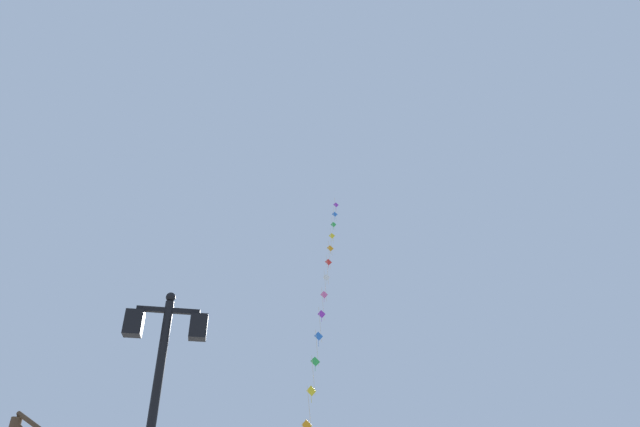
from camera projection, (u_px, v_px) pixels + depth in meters
The scene contains 2 objects.
twin_lantern_lamp_post at pixel (158, 384), 7.74m from camera, with size 1.30×0.28×4.80m.
kite_train at pixel (324, 295), 28.89m from camera, with size 6.00×16.05×22.79m.
Camera 1 is at (-0.91, -1.56, 1.82)m, focal length 28.29 mm.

